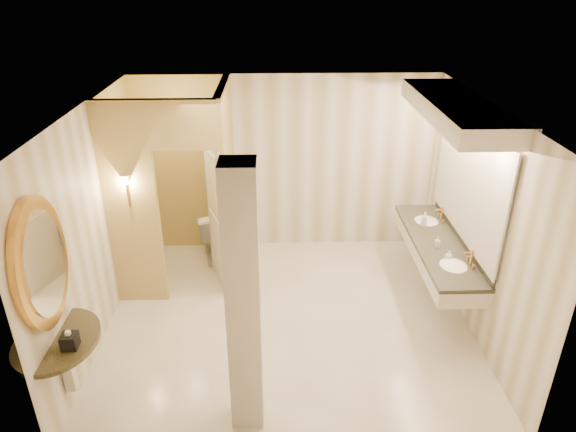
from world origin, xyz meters
name	(u,v)px	position (x,y,z in m)	size (l,w,h in m)	color
floor	(288,318)	(0.00, 0.00, 0.00)	(4.50, 4.50, 0.00)	white
ceiling	(288,109)	(0.00, 0.00, 2.70)	(4.50, 4.50, 0.00)	white
wall_back	(284,164)	(0.00, 2.00, 1.35)	(4.50, 0.02, 2.70)	beige
wall_front	(295,336)	(0.00, -2.00, 1.35)	(4.50, 0.02, 2.70)	beige
wall_left	(93,227)	(-2.25, 0.00, 1.35)	(0.02, 4.00, 2.70)	beige
wall_right	(479,222)	(2.25, 0.00, 1.35)	(0.02, 4.00, 2.70)	beige
toilet_closet	(201,190)	(-1.12, 0.97, 1.39)	(1.50, 1.55, 2.70)	#D4BE6F
wall_sconce	(126,181)	(-1.93, 0.43, 1.73)	(0.14, 0.14, 0.42)	#C3833E
vanity	(449,187)	(1.98, 0.40, 1.63)	(0.75, 2.38, 2.09)	beige
console_shelf	(48,298)	(-2.21, -1.40, 1.34)	(0.97, 0.97, 1.93)	black
pillar	(243,305)	(-0.44, -1.57, 1.35)	(0.30, 0.30, 2.70)	beige
tissue_box	(70,341)	(-2.05, -1.52, 0.95)	(0.14, 0.14, 0.14)	black
toilet	(213,233)	(-1.10, 1.62, 0.40)	(0.44, 0.78, 0.79)	white
soap_bottle_a	(438,242)	(1.89, 0.27, 0.94)	(0.06, 0.06, 0.13)	beige
soap_bottle_b	(449,255)	(1.93, -0.05, 0.93)	(0.09, 0.09, 0.11)	silver
soap_bottle_c	(424,219)	(1.86, 0.82, 0.98)	(0.08, 0.08, 0.21)	#C6B28C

